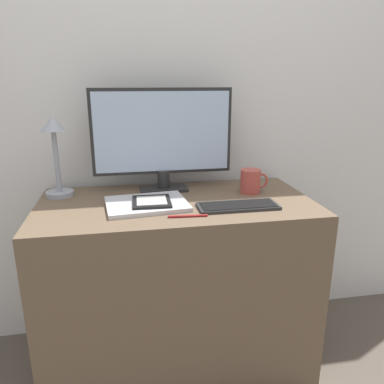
{
  "coord_description": "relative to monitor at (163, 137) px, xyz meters",
  "views": [
    {
      "loc": [
        -0.2,
        -1.18,
        1.23
      ],
      "look_at": [
        0.05,
        0.17,
        0.82
      ],
      "focal_mm": 35.0,
      "sensor_mm": 36.0,
      "label": 1
    }
  ],
  "objects": [
    {
      "name": "pen",
      "position": [
        0.05,
        -0.36,
        -0.23
      ],
      "size": [
        0.14,
        0.02,
        0.01
      ],
      "color": "maroon",
      "rests_on": "desk"
    },
    {
      "name": "desk",
      "position": [
        0.03,
        -0.17,
        -0.62
      ],
      "size": [
        1.1,
        0.56,
        0.76
      ],
      "color": "brown",
      "rests_on": "ground_plane"
    },
    {
      "name": "coffee_mug",
      "position": [
        0.37,
        -0.11,
        -0.19
      ],
      "size": [
        0.12,
        0.09,
        0.1
      ],
      "color": "#B7473D",
      "rests_on": "desk"
    },
    {
      "name": "desk_lamp",
      "position": [
        -0.44,
        -0.01,
        -0.03
      ],
      "size": [
        0.11,
        0.11,
        0.33
      ],
      "color": "#999EA8",
      "rests_on": "desk"
    },
    {
      "name": "laptop",
      "position": [
        -0.09,
        -0.21,
        -0.23
      ],
      "size": [
        0.33,
        0.27,
        0.02
      ],
      "color": "#BCBCC1",
      "rests_on": "desk"
    },
    {
      "name": "wall_back",
      "position": [
        0.03,
        0.16,
        0.2
      ],
      "size": [
        3.6,
        0.05,
        2.4
      ],
      "color": "silver",
      "rests_on": "ground_plane"
    },
    {
      "name": "monitor",
      "position": [
        0.0,
        0.0,
        0.0
      ],
      "size": [
        0.6,
        0.11,
        0.44
      ],
      "color": "#262626",
      "rests_on": "desk"
    },
    {
      "name": "keyboard",
      "position": [
        0.25,
        -0.29,
        -0.23
      ],
      "size": [
        0.31,
        0.12,
        0.01
      ],
      "color": "#282828",
      "rests_on": "desk"
    },
    {
      "name": "ereader",
      "position": [
        -0.07,
        -0.22,
        -0.21
      ],
      "size": [
        0.15,
        0.16,
        0.01
      ],
      "color": "black",
      "rests_on": "laptop"
    }
  ]
}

